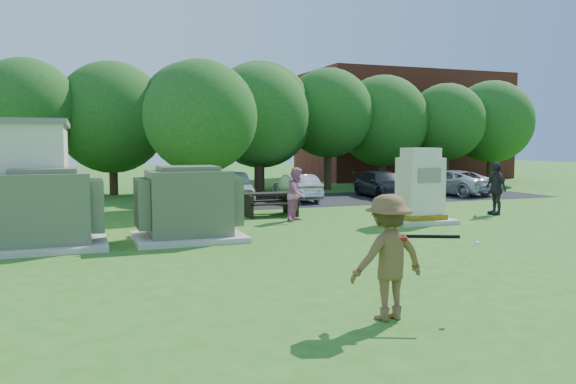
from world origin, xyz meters
name	(u,v)px	position (x,y,z in m)	size (l,w,h in m)	color
ground	(350,264)	(0.00, 0.00, 0.00)	(120.00, 120.00, 0.00)	#2D6619
brick_building	(402,126)	(18.00, 27.00, 4.00)	(15.00, 8.00, 8.00)	maroon
parking_strip	(354,198)	(7.00, 13.50, 0.01)	(20.00, 6.00, 0.01)	#232326
transformer_left	(45,211)	(-6.50, 4.50, 0.97)	(3.00, 2.40, 2.07)	beige
transformer_right	(188,205)	(-2.80, 4.50, 0.97)	(3.00, 2.40, 2.07)	beige
generator_cabinet	(420,190)	(5.19, 5.10, 1.12)	(2.09, 1.71, 2.55)	beige
picnic_table	(269,201)	(0.98, 8.70, 0.54)	(2.00, 1.50, 0.86)	black
batter	(388,257)	(-1.22, -3.73, 0.97)	(1.25, 0.72, 1.94)	brown
person_at_picnic	(297,194)	(1.45, 7.00, 0.93)	(0.91, 0.71, 1.86)	#CB6B9A
person_walking_right	(496,188)	(9.12, 5.96, 1.00)	(1.17, 0.49, 2.00)	#28262C
car_white	(235,186)	(1.03, 13.82, 0.74)	(1.74, 4.33, 1.47)	silver
car_silver_a	(297,187)	(3.92, 13.39, 0.63)	(1.33, 3.80, 1.25)	#B2B1B6
car_dark	(383,185)	(8.52, 13.33, 0.65)	(1.81, 4.45, 1.29)	black
car_silver_b	(449,182)	(12.58, 13.55, 0.64)	(2.14, 4.64, 1.29)	silver
batting_equipment	(433,238)	(-0.52, -3.89, 1.24)	(1.58, 0.39, 0.23)	black
tree_row	(225,116)	(1.75, 18.50, 4.15)	(41.30, 13.30, 7.30)	#47301E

